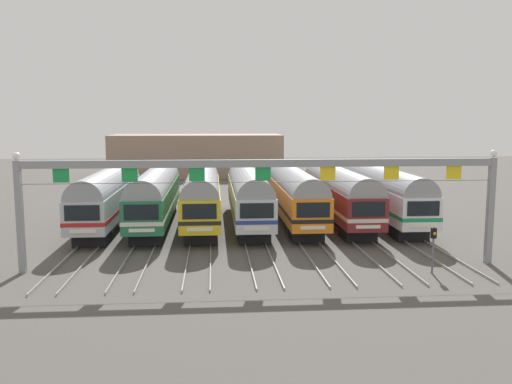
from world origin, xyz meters
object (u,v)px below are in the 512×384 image
(commuter_train_stainless, at_px, (108,194))
(commuter_train_yellow, at_px, (202,193))
(commuter_train_silver, at_px, (248,193))
(catenary_gantry, at_px, (263,178))
(commuter_train_green, at_px, (155,194))
(commuter_train_maroon, at_px, (339,192))
(commuter_train_white, at_px, (383,191))
(yard_signal_mast, at_px, (433,241))
(commuter_train_orange, at_px, (294,192))

(commuter_train_stainless, relative_size, commuter_train_yellow, 1.00)
(commuter_train_silver, bearing_deg, catenary_gantry, -90.00)
(catenary_gantry, bearing_deg, commuter_train_green, 119.62)
(commuter_train_silver, relative_size, commuter_train_maroon, 1.00)
(commuter_train_silver, xyz_separation_m, commuter_train_white, (11.51, -0.00, -0.00))
(commuter_train_green, height_order, commuter_train_yellow, commuter_train_green)
(yard_signal_mast, bearing_deg, commuter_train_white, 82.94)
(commuter_train_green, height_order, catenary_gantry, catenary_gantry)
(commuter_train_stainless, xyz_separation_m, commuter_train_green, (3.84, 0.00, 0.00))
(commuter_train_silver, distance_m, commuter_train_orange, 3.84)
(commuter_train_white, bearing_deg, catenary_gantry, -130.46)
(commuter_train_yellow, distance_m, commuter_train_white, 15.35)
(commuter_train_yellow, distance_m, commuter_train_silver, 3.84)
(commuter_train_stainless, bearing_deg, commuter_train_yellow, 0.00)
(commuter_train_green, bearing_deg, yard_signal_mast, -41.90)
(commuter_train_yellow, distance_m, commuter_train_maroon, 11.51)
(commuter_train_green, bearing_deg, commuter_train_maroon, 0.00)
(commuter_train_orange, height_order, commuter_train_white, commuter_train_orange)
(commuter_train_stainless, xyz_separation_m, commuter_train_white, (23.02, 0.00, 0.00))
(commuter_train_green, distance_m, commuter_train_silver, 7.67)
(commuter_train_silver, height_order, catenary_gantry, catenary_gantry)
(commuter_train_maroon, relative_size, commuter_train_white, 1.00)
(commuter_train_yellow, height_order, commuter_train_maroon, commuter_train_maroon)
(commuter_train_maroon, relative_size, yard_signal_mast, 6.63)
(commuter_train_maroon, bearing_deg, commuter_train_green, 180.00)
(commuter_train_stainless, bearing_deg, commuter_train_white, 0.00)
(commuter_train_maroon, bearing_deg, commuter_train_white, -0.07)
(commuter_train_orange, bearing_deg, commuter_train_green, 180.00)
(commuter_train_orange, relative_size, commuter_train_white, 1.00)
(commuter_train_orange, bearing_deg, commuter_train_maroon, 0.00)
(commuter_train_stainless, relative_size, commuter_train_orange, 1.00)
(commuter_train_yellow, relative_size, catenary_gantry, 0.64)
(commuter_train_stainless, height_order, commuter_train_orange, commuter_train_orange)
(commuter_train_orange, xyz_separation_m, catenary_gantry, (-3.84, -13.50, 2.72))
(commuter_train_maroon, distance_m, catenary_gantry, 15.76)
(yard_signal_mast, bearing_deg, commuter_train_orange, 110.38)
(commuter_train_stainless, distance_m, yard_signal_mast, 26.19)
(commuter_train_yellow, height_order, commuter_train_orange, commuter_train_orange)
(catenary_gantry, xyz_separation_m, yard_signal_mast, (9.59, -1.99, -3.50))
(commuter_train_green, relative_size, commuter_train_white, 1.00)
(commuter_train_green, bearing_deg, commuter_train_yellow, -0.07)
(commuter_train_white, bearing_deg, yard_signal_mast, -97.06)
(commuter_train_silver, xyz_separation_m, yard_signal_mast, (9.59, -15.49, -0.78))
(commuter_train_stainless, xyz_separation_m, commuter_train_orange, (15.35, 0.00, 0.00))
(commuter_train_yellow, height_order, commuter_train_white, same)
(catenary_gantry, relative_size, yard_signal_mast, 10.38)
(commuter_train_stainless, height_order, commuter_train_maroon, commuter_train_maroon)
(commuter_train_stainless, relative_size, yard_signal_mast, 6.63)
(commuter_train_orange, distance_m, commuter_train_maroon, 3.84)
(commuter_train_white, bearing_deg, commuter_train_green, 179.99)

